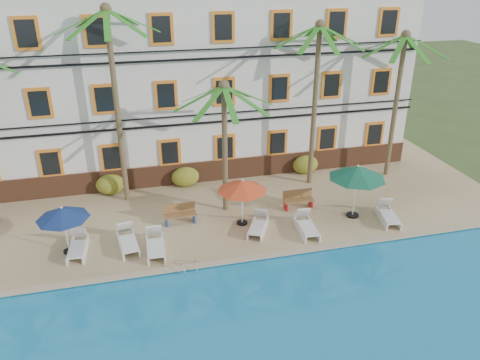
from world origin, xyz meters
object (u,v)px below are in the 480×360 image
object	(u,v)px
palm_b	(114,83)
pool_ladder	(190,269)
lounger_f	(388,214)
bench_right	(298,199)
palm_e	(399,85)
palm_c	(225,127)
lounger_b	(127,241)
lounger_c	(155,245)
lounger_e	(306,225)
umbrella_blue	(62,214)
lounger_a	(78,246)
umbrella_red	(242,186)
palm_d	(316,84)
bench_left	(180,213)
umbrella_green	(357,173)
lounger_d	(258,225)

from	to	relation	value
palm_b	pool_ladder	size ratio (longest dim) A/B	12.80
lounger_f	bench_right	xyz separation A→B (m)	(-3.67, 2.21, 0.17)
lounger_f	palm_e	bearing A→B (deg)	60.72
palm_c	lounger_b	bearing A→B (deg)	-154.71
lounger_b	bench_right	distance (m)	8.46
lounger_c	lounger_e	distance (m)	6.76
umbrella_blue	lounger_e	world-z (taller)	umbrella_blue
palm_b	palm_c	size ratio (longest dim) A/B	1.48
palm_c	bench_right	world-z (taller)	palm_c
palm_c	lounger_a	size ratio (longest dim) A/B	3.27
umbrella_red	pool_ladder	bearing A→B (deg)	-134.45
lounger_b	lounger_e	size ratio (longest dim) A/B	1.03
lounger_c	lounger_f	xyz separation A→B (m)	(10.86, -0.02, -0.01)
palm_d	umbrella_red	distance (m)	6.83
palm_c	bench_left	bearing A→B (deg)	-162.60
lounger_f	palm_d	bearing A→B (deg)	112.93
umbrella_red	lounger_c	xyz separation A→B (m)	(-4.12, -1.34, -1.64)
umbrella_green	umbrella_blue	bearing A→B (deg)	179.64
palm_c	palm_d	world-z (taller)	palm_d
palm_b	palm_e	world-z (taller)	palm_b
palm_b	lounger_c	xyz separation A→B (m)	(1.02, -5.13, -5.71)
umbrella_green	pool_ladder	size ratio (longest dim) A/B	3.60
palm_d	lounger_b	size ratio (longest dim) A/B	4.12
palm_d	umbrella_blue	bearing A→B (deg)	-162.30
lounger_c	bench_left	size ratio (longest dim) A/B	1.37
umbrella_red	bench_right	xyz separation A→B (m)	(3.07, 0.84, -1.48)
lounger_f	bench_left	bearing A→B (deg)	167.22
palm_e	lounger_f	size ratio (longest dim) A/B	3.84
lounger_d	umbrella_blue	bearing A→B (deg)	178.10
umbrella_green	lounger_d	distance (m)	5.19
umbrella_red	bench_left	distance (m)	3.26
umbrella_green	umbrella_red	bearing A→B (deg)	173.51
umbrella_blue	lounger_c	bearing A→B (deg)	-12.97
umbrella_red	bench_left	xyz separation A→B (m)	(-2.80, 0.80, -1.48)
lounger_f	lounger_b	bearing A→B (deg)	176.97
pool_ladder	lounger_f	bearing A→B (deg)	9.41
palm_b	lounger_c	bearing A→B (deg)	-78.80
lounger_b	bench_left	bearing A→B (deg)	32.03
palm_d	umbrella_green	size ratio (longest dim) A/B	3.21
palm_b	umbrella_green	xyz separation A→B (m)	(10.47, -4.40, -3.73)
palm_e	umbrella_red	xyz separation A→B (m)	(-9.42, -3.41, -3.21)
palm_d	umbrella_green	bearing A→B (deg)	-81.29
lounger_f	bench_left	distance (m)	9.78
palm_c	pool_ladder	xyz separation A→B (m)	(-2.46, -4.50, -4.24)
lounger_e	umbrella_red	bearing A→B (deg)	152.31
pool_ladder	umbrella_red	bearing A→B (deg)	45.55
palm_c	pool_ladder	distance (m)	6.66
palm_e	umbrella_green	world-z (taller)	palm_e
umbrella_green	lounger_d	world-z (taller)	umbrella_green
lounger_e	umbrella_blue	bearing A→B (deg)	175.22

